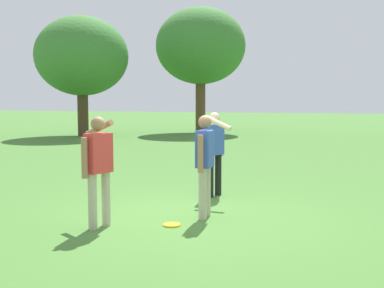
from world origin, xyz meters
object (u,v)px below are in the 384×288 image
(person_thrower, at_px, (98,163))
(person_catcher, at_px, (215,147))
(person_bystander, at_px, (205,159))
(tree_broad_center, at_px, (201,46))
(tree_tall_left, at_px, (82,56))
(frisbee, at_px, (172,225))

(person_thrower, bearing_deg, person_catcher, 69.62)
(person_thrower, relative_size, person_bystander, 1.00)
(tree_broad_center, bearing_deg, person_bystander, -72.65)
(tree_tall_left, bearing_deg, person_bystander, -53.13)
(person_thrower, bearing_deg, frisbee, 22.72)
(person_catcher, xyz_separation_m, person_bystander, (0.30, -1.70, -0.02))
(person_thrower, distance_m, person_catcher, 2.92)
(tree_tall_left, height_order, tree_broad_center, tree_broad_center)
(tree_broad_center, bearing_deg, frisbee, -74.06)
(person_thrower, height_order, person_catcher, same)
(person_bystander, relative_size, frisbee, 6.17)
(frisbee, bearing_deg, tree_tall_left, 124.91)
(tree_tall_left, bearing_deg, person_thrower, -58.39)
(person_thrower, height_order, tree_broad_center, tree_broad_center)
(person_catcher, relative_size, frisbee, 6.17)
(person_catcher, relative_size, person_bystander, 1.00)
(person_thrower, distance_m, frisbee, 1.44)
(person_catcher, bearing_deg, tree_broad_center, 108.03)
(frisbee, height_order, tree_tall_left, tree_tall_left)
(tree_tall_left, distance_m, tree_broad_center, 6.67)
(person_bystander, xyz_separation_m, tree_tall_left, (-10.94, 14.59, 3.13))
(person_catcher, height_order, tree_broad_center, tree_broad_center)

